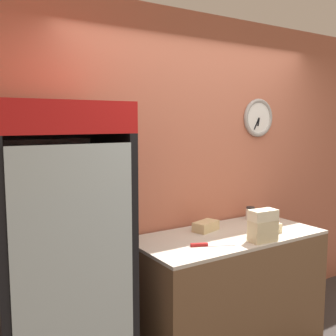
{
  "coord_description": "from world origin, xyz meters",
  "views": [
    {
      "loc": [
        -2.04,
        -1.38,
        1.81
      ],
      "look_at": [
        -0.53,
        0.97,
        1.48
      ],
      "focal_mm": 42.0,
      "sensor_mm": 36.0,
      "label": 1
    }
  ],
  "objects_px": {
    "sandwich_flat_left": "(206,226)",
    "beverage_cooler": "(55,244)",
    "sandwich_flat_right": "(268,227)",
    "chefs_knife": "(207,245)",
    "sandwich_stack_middle": "(263,226)",
    "sandwich_stack_bottom": "(263,236)",
    "sandwich_stack_top": "(263,215)",
    "condiment_jar": "(250,213)"
  },
  "relations": [
    {
      "from": "sandwich_flat_left",
      "to": "sandwich_stack_top",
      "type": "bearing_deg",
      "value": -68.12
    },
    {
      "from": "sandwich_stack_top",
      "to": "sandwich_flat_left",
      "type": "relative_size",
      "value": 0.88
    },
    {
      "from": "sandwich_stack_middle",
      "to": "sandwich_flat_right",
      "type": "bearing_deg",
      "value": 34.33
    },
    {
      "from": "sandwich_stack_middle",
      "to": "condiment_jar",
      "type": "bearing_deg",
      "value": 53.48
    },
    {
      "from": "chefs_knife",
      "to": "sandwich_stack_bottom",
      "type": "bearing_deg",
      "value": -18.05
    },
    {
      "from": "sandwich_stack_top",
      "to": "beverage_cooler",
      "type": "bearing_deg",
      "value": 166.23
    },
    {
      "from": "chefs_knife",
      "to": "condiment_jar",
      "type": "relative_size",
      "value": 2.71
    },
    {
      "from": "sandwich_stack_top",
      "to": "sandwich_flat_left",
      "type": "distance_m",
      "value": 0.51
    },
    {
      "from": "beverage_cooler",
      "to": "sandwich_stack_top",
      "type": "height_order",
      "value": "beverage_cooler"
    },
    {
      "from": "sandwich_stack_top",
      "to": "sandwich_flat_right",
      "type": "distance_m",
      "value": 0.31
    },
    {
      "from": "sandwich_stack_middle",
      "to": "sandwich_flat_right",
      "type": "xyz_separation_m",
      "value": [
        0.22,
        0.15,
        -0.08
      ]
    },
    {
      "from": "chefs_knife",
      "to": "condiment_jar",
      "type": "bearing_deg",
      "value": 25.79
    },
    {
      "from": "beverage_cooler",
      "to": "sandwich_flat_left",
      "type": "height_order",
      "value": "beverage_cooler"
    },
    {
      "from": "chefs_knife",
      "to": "sandwich_stack_middle",
      "type": "bearing_deg",
      "value": -18.05
    },
    {
      "from": "sandwich_flat_right",
      "to": "sandwich_flat_left",
      "type": "bearing_deg",
      "value": 143.16
    },
    {
      "from": "sandwich_stack_top",
      "to": "condiment_jar",
      "type": "height_order",
      "value": "sandwich_stack_top"
    },
    {
      "from": "sandwich_flat_left",
      "to": "beverage_cooler",
      "type": "bearing_deg",
      "value": -175.56
    },
    {
      "from": "sandwich_stack_bottom",
      "to": "sandwich_stack_middle",
      "type": "xyz_separation_m",
      "value": [
        -0.0,
        0.0,
        0.08
      ]
    },
    {
      "from": "chefs_knife",
      "to": "sandwich_flat_left",
      "type": "bearing_deg",
      "value": 52.93
    },
    {
      "from": "sandwich_stack_bottom",
      "to": "sandwich_stack_top",
      "type": "xyz_separation_m",
      "value": [
        0.0,
        0.0,
        0.16
      ]
    },
    {
      "from": "beverage_cooler",
      "to": "sandwich_stack_bottom",
      "type": "bearing_deg",
      "value": -13.77
    },
    {
      "from": "beverage_cooler",
      "to": "sandwich_stack_middle",
      "type": "height_order",
      "value": "beverage_cooler"
    },
    {
      "from": "sandwich_flat_right",
      "to": "chefs_knife",
      "type": "bearing_deg",
      "value": -178.75
    },
    {
      "from": "beverage_cooler",
      "to": "sandwich_stack_bottom",
      "type": "height_order",
      "value": "beverage_cooler"
    },
    {
      "from": "sandwich_flat_left",
      "to": "sandwich_flat_right",
      "type": "height_order",
      "value": "sandwich_flat_left"
    },
    {
      "from": "condiment_jar",
      "to": "sandwich_stack_top",
      "type": "bearing_deg",
      "value": -126.52
    },
    {
      "from": "beverage_cooler",
      "to": "condiment_jar",
      "type": "bearing_deg",
      "value": 5.44
    },
    {
      "from": "sandwich_stack_middle",
      "to": "sandwich_flat_right",
      "type": "distance_m",
      "value": 0.28
    },
    {
      "from": "sandwich_stack_top",
      "to": "condiment_jar",
      "type": "bearing_deg",
      "value": 53.48
    },
    {
      "from": "sandwich_flat_right",
      "to": "chefs_knife",
      "type": "height_order",
      "value": "sandwich_flat_right"
    },
    {
      "from": "beverage_cooler",
      "to": "sandwich_stack_top",
      "type": "bearing_deg",
      "value": -13.77
    },
    {
      "from": "beverage_cooler",
      "to": "sandwich_flat_right",
      "type": "distance_m",
      "value": 1.68
    },
    {
      "from": "beverage_cooler",
      "to": "sandwich_stack_bottom",
      "type": "distance_m",
      "value": 1.49
    },
    {
      "from": "beverage_cooler",
      "to": "sandwich_flat_left",
      "type": "relative_size",
      "value": 7.83
    },
    {
      "from": "sandwich_stack_bottom",
      "to": "sandwich_stack_top",
      "type": "distance_m",
      "value": 0.16
    },
    {
      "from": "beverage_cooler",
      "to": "sandwich_flat_left",
      "type": "distance_m",
      "value": 1.27
    },
    {
      "from": "sandwich_stack_top",
      "to": "sandwich_flat_right",
      "type": "bearing_deg",
      "value": 34.33
    },
    {
      "from": "sandwich_stack_bottom",
      "to": "sandwich_stack_top",
      "type": "bearing_deg",
      "value": 0.0
    },
    {
      "from": "sandwich_stack_bottom",
      "to": "sandwich_flat_left",
      "type": "relative_size",
      "value": 0.88
    },
    {
      "from": "sandwich_stack_middle",
      "to": "chefs_knife",
      "type": "distance_m",
      "value": 0.46
    },
    {
      "from": "sandwich_stack_middle",
      "to": "sandwich_stack_bottom",
      "type": "bearing_deg",
      "value": 0.0
    },
    {
      "from": "sandwich_stack_middle",
      "to": "sandwich_stack_top",
      "type": "distance_m",
      "value": 0.08
    }
  ]
}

